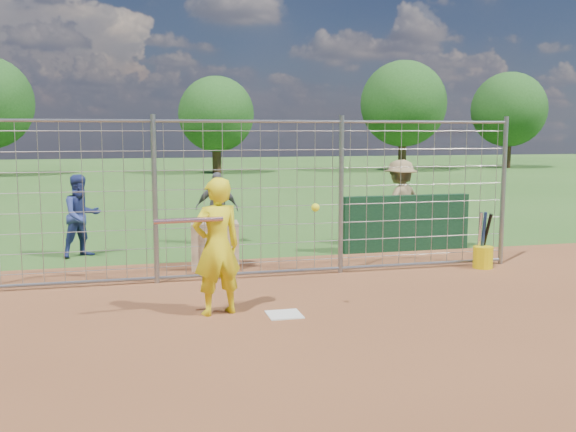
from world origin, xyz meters
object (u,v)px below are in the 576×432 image
object	(u,v)px
batter	(217,247)
equipment_bin	(215,245)
bystander_a	(81,216)
bystander_b	(217,208)
bystander_c	(400,203)
bucket_with_bats	(483,254)

from	to	relation	value
batter	equipment_bin	world-z (taller)	batter
bystander_a	bystander_b	bearing A→B (deg)	-14.92
bystander_c	bucket_with_bats	xyz separation A→B (m)	(0.50, -2.38, -0.64)
bystander_b	bucket_with_bats	size ratio (longest dim) A/B	1.55
batter	bystander_c	xyz separation A→B (m)	(4.33, 4.07, 0.00)
bystander_c	bystander_b	bearing A→B (deg)	-40.32
bucket_with_bats	bystander_c	bearing A→B (deg)	101.80
batter	bystander_a	xyz separation A→B (m)	(-1.94, 4.45, -0.11)
bystander_b	equipment_bin	bearing A→B (deg)	-84.38
bystander_b	equipment_bin	world-z (taller)	bystander_b
bystander_c	bucket_with_bats	world-z (taller)	bystander_c
equipment_bin	bucket_with_bats	distance (m)	4.62
bystander_a	bucket_with_bats	world-z (taller)	bystander_a
equipment_bin	bucket_with_bats	size ratio (longest dim) A/B	0.82
bystander_c	equipment_bin	xyz separation A→B (m)	(-3.98, -1.26, -0.49)
bystander_a	bystander_c	world-z (taller)	bystander_c
bystander_b	bystander_a	bearing A→B (deg)	-151.07
bucket_with_bats	equipment_bin	bearing A→B (deg)	166.01
bystander_a	bystander_b	xyz separation A→B (m)	(2.64, 0.68, -0.02)
batter	bystander_c	size ratio (longest dim) A/B	1.00
bystander_c	equipment_bin	size ratio (longest dim) A/B	2.21
batter	bystander_c	world-z (taller)	same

